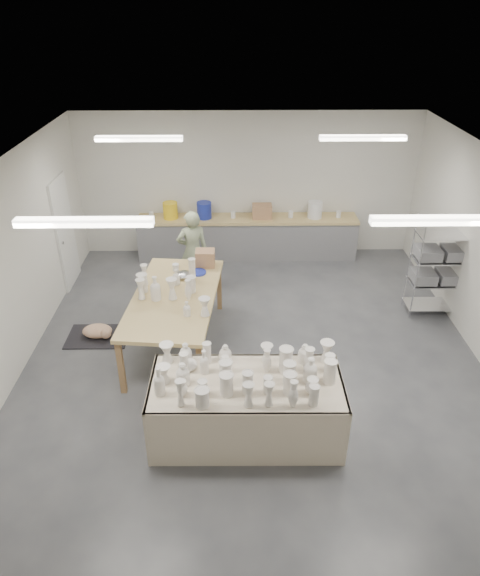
{
  "coord_description": "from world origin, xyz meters",
  "views": [
    {
      "loc": [
        -0.29,
        -6.35,
        4.92
      ],
      "look_at": [
        -0.2,
        0.45,
        1.05
      ],
      "focal_mm": 32.0,
      "sensor_mm": 36.0,
      "label": 1
    }
  ],
  "objects_px": {
    "red_stool": "(195,270)",
    "work_table": "(176,293)",
    "drying_table": "(247,405)",
    "potter": "(193,251)"
  },
  "relations": [
    {
      "from": "red_stool",
      "to": "work_table",
      "type": "bearing_deg",
      "value": -93.62
    },
    {
      "from": "drying_table",
      "to": "work_table",
      "type": "bearing_deg",
      "value": 118.06
    },
    {
      "from": "work_table",
      "to": "potter",
      "type": "distance_m",
      "value": 1.78
    },
    {
      "from": "drying_table",
      "to": "red_stool",
      "type": "xyz_separation_m",
      "value": [
        -0.92,
        4.05,
        -0.21
      ]
    },
    {
      "from": "drying_table",
      "to": "potter",
      "type": "height_order",
      "value": "potter"
    },
    {
      "from": "work_table",
      "to": "red_stool",
      "type": "xyz_separation_m",
      "value": [
        0.13,
        2.04,
        -0.68
      ]
    },
    {
      "from": "drying_table",
      "to": "potter",
      "type": "distance_m",
      "value": 3.9
    },
    {
      "from": "work_table",
      "to": "red_stool",
      "type": "bearing_deg",
      "value": 91.66
    },
    {
      "from": "work_table",
      "to": "red_stool",
      "type": "distance_m",
      "value": 2.15
    },
    {
      "from": "work_table",
      "to": "potter",
      "type": "height_order",
      "value": "potter"
    }
  ]
}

